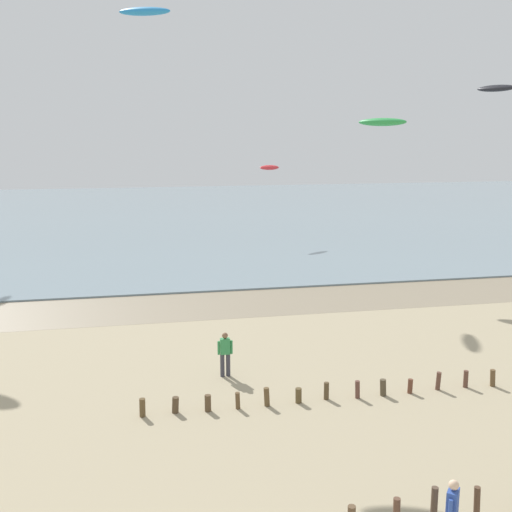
# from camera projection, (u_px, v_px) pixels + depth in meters

# --- Properties ---
(wet_sand_strip) EXTENTS (120.00, 5.34, 0.01)m
(wet_sand_strip) POSITION_uv_depth(u_px,v_px,m) (192.00, 306.00, 32.45)
(wet_sand_strip) COLOR gray
(wet_sand_strip) RESTS_ON ground
(sea) EXTENTS (160.00, 70.00, 0.10)m
(sea) POSITION_uv_depth(u_px,v_px,m) (159.00, 214.00, 68.64)
(sea) COLOR gray
(sea) RESTS_ON ground
(groyne_mid) EXTENTS (12.65, 0.33, 0.67)m
(groyne_mid) POSITION_uv_depth(u_px,v_px,m) (320.00, 393.00, 20.93)
(groyne_mid) COLOR brown
(groyne_mid) RESTS_ON ground
(person_right_flank) EXTENTS (0.57, 0.23, 1.71)m
(person_right_flank) POSITION_uv_depth(u_px,v_px,m) (225.00, 353.00, 22.93)
(person_right_flank) COLOR #383842
(person_right_flank) RESTS_ON ground
(kite_aloft_3) EXTENTS (2.37, 2.71, 0.67)m
(kite_aloft_3) POSITION_uv_depth(u_px,v_px,m) (496.00, 88.00, 42.33)
(kite_aloft_3) COLOR black
(kite_aloft_5) EXTENTS (2.79, 2.71, 0.48)m
(kite_aloft_5) POSITION_uv_depth(u_px,v_px,m) (382.00, 122.00, 36.16)
(kite_aloft_5) COLOR green
(kite_aloft_6) EXTENTS (2.16, 1.70, 0.53)m
(kite_aloft_6) POSITION_uv_depth(u_px,v_px,m) (270.00, 167.00, 50.63)
(kite_aloft_6) COLOR red
(kite_aloft_8) EXTENTS (2.22, 1.32, 0.45)m
(kite_aloft_8) POSITION_uv_depth(u_px,v_px,m) (145.00, 11.00, 24.56)
(kite_aloft_8) COLOR #2384D1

